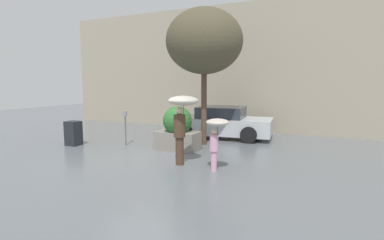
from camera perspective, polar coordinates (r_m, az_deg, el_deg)
ground_plane at (r=9.47m, az=-8.78°, el=-7.15°), size 40.00×40.00×0.00m
building_facade at (r=15.00m, az=5.34°, el=9.74°), size 18.00×0.30×6.00m
planter_box at (r=10.34m, az=-2.78°, el=-1.78°), size 1.48×1.00×1.52m
person_adult at (r=8.31m, az=-1.94°, el=1.20°), size 0.84×0.84×1.97m
person_child at (r=7.76m, az=4.65°, el=-2.28°), size 0.60×0.60×1.41m
parked_car_near at (r=12.81m, az=5.59°, el=-0.55°), size 4.39×2.42×1.30m
street_tree at (r=11.19m, az=2.35°, el=14.68°), size 2.79×2.79×4.99m
parking_meter at (r=11.34m, az=-12.61°, el=-0.11°), size 0.14×0.14×1.29m
newspaper_box at (r=11.97m, az=-21.65°, el=-2.36°), size 0.50×0.44×0.90m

